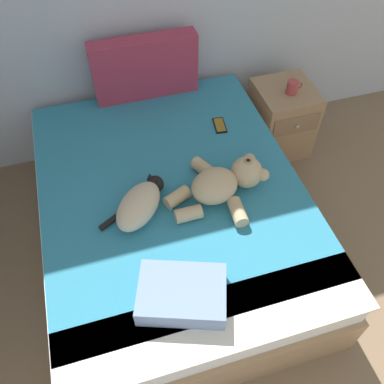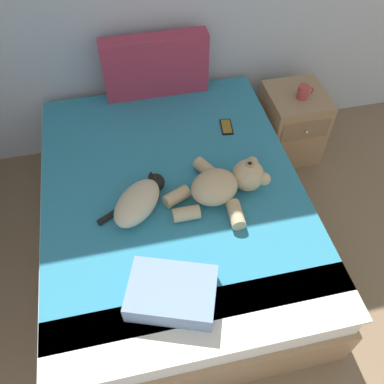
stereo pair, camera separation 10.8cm
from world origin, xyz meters
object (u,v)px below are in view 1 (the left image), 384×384
nightstand (281,119)px  mug (292,87)px  teddy_bear (224,183)px  patterned_cushion (145,68)px  cat (140,204)px  cell_phone (220,125)px  bed (173,216)px  throw_pillow (182,294)px

nightstand → mug: mug is taller
teddy_bear → mug: (0.78, 0.74, -0.04)m
patterned_cushion → cat: (-0.26, -1.02, -0.14)m
mug → cell_phone: bearing=-162.5°
bed → teddy_bear: bearing=-23.4°
cell_phone → mug: bearing=17.5°
cat → cell_phone: size_ratio=2.63×
patterned_cushion → nightstand: size_ratio=1.29×
mug → patterned_cushion: bearing=164.1°
teddy_bear → cat: bearing=-179.7°
patterned_cushion → mug: patterned_cushion is taller
cat → cell_phone: bearing=40.4°
cat → teddy_bear: size_ratio=0.67×
cat → nightstand: (1.24, 0.78, -0.35)m
bed → teddy_bear: (0.27, -0.12, 0.36)m
teddy_bear → cell_phone: bearing=72.8°
bed → throw_pillow: bearing=-100.6°
cell_phone → throw_pillow: size_ratio=0.39×
bed → mug: 1.26m
cell_phone → mug: size_ratio=1.30×
cat → mug: (1.25, 0.74, -0.02)m
patterned_cushion → throw_pillow: 1.60m
cat → throw_pillow: size_ratio=1.03×
cat → cell_phone: cat is taller
cat → patterned_cushion: bearing=75.5°
bed → nightstand: 1.23m
patterned_cushion → cell_phone: 0.64m
throw_pillow → nightstand: 1.80m
bed → patterned_cushion: bearing=86.1°
bed → cat: bearing=-149.1°
cell_phone → nightstand: size_ratio=0.28×
cat → mug: size_ratio=3.42×
patterned_cushion → cat: 1.06m
bed → teddy_bear: size_ratio=3.24×
teddy_bear → nightstand: (0.77, 0.78, -0.36)m
nightstand → throw_pillow: bearing=-131.1°
bed → cell_phone: 0.68m
teddy_bear → mug: teddy_bear is taller
cat → nightstand: 1.51m
patterned_cushion → throw_pillow: (-0.19, -1.58, -0.16)m
teddy_bear → throw_pillow: teddy_bear is taller
teddy_bear → throw_pillow: 0.69m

